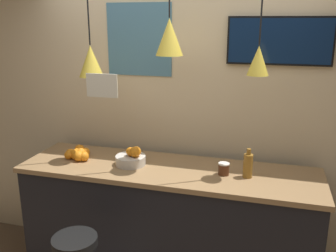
% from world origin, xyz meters
% --- Properties ---
extents(back_wall, '(8.00, 0.06, 2.90)m').
position_xyz_m(back_wall, '(0.00, 1.03, 1.45)').
color(back_wall, beige).
rests_on(back_wall, ground_plane).
extents(service_counter, '(2.40, 0.67, 1.05)m').
position_xyz_m(service_counter, '(0.00, 0.58, 0.53)').
color(service_counter, black).
rests_on(service_counter, ground_plane).
extents(fruit_bowl, '(0.25, 0.25, 0.16)m').
position_xyz_m(fruit_bowl, '(-0.31, 0.57, 1.12)').
color(fruit_bowl, beige).
rests_on(fruit_bowl, service_counter).
extents(orange_pile, '(0.23, 0.24, 0.09)m').
position_xyz_m(orange_pile, '(-0.81, 0.58, 1.10)').
color(orange_pile, orange).
rests_on(orange_pile, service_counter).
extents(juice_bottle, '(0.07, 0.07, 0.23)m').
position_xyz_m(juice_bottle, '(0.62, 0.57, 1.15)').
color(juice_bottle, olive).
rests_on(juice_bottle, service_counter).
extents(spread_jar, '(0.09, 0.09, 0.09)m').
position_xyz_m(spread_jar, '(0.45, 0.57, 1.10)').
color(spread_jar, '#562D19').
rests_on(spread_jar, service_counter).
extents(pendant_lamp_left, '(0.20, 0.20, 1.04)m').
position_xyz_m(pendant_lamp_left, '(-0.65, 0.62, 1.89)').
color(pendant_lamp_left, black).
extents(pendant_lamp_middle, '(0.20, 0.20, 0.86)m').
position_xyz_m(pendant_lamp_middle, '(0.00, 0.62, 2.08)').
color(pendant_lamp_middle, black).
extents(pendant_lamp_right, '(0.15, 0.15, 0.98)m').
position_xyz_m(pendant_lamp_right, '(0.65, 0.62, 1.93)').
color(pendant_lamp_right, black).
extents(mounted_tv, '(0.80, 0.04, 0.37)m').
position_xyz_m(mounted_tv, '(0.78, 0.97, 2.04)').
color(mounted_tv, black).
extents(hanging_menu_board, '(0.24, 0.01, 0.17)m').
position_xyz_m(hanging_menu_board, '(-0.42, 0.32, 1.74)').
color(hanging_menu_board, white).
extents(wall_poster, '(0.58, 0.01, 0.61)m').
position_xyz_m(wall_poster, '(-0.37, 0.99, 2.03)').
color(wall_poster, teal).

